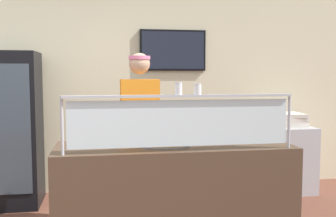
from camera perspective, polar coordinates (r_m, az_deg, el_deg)
shop_rear_unit at (r=5.31m, az=-3.08°, el=2.91°), size 6.39×0.13×2.70m
serving_counter at (r=3.49m, az=0.89°, el=-12.97°), size 1.99×0.70×0.95m
sneeze_guard at (r=3.05m, az=1.92°, el=-1.03°), size 1.82×0.06×0.44m
pizza_tray at (r=3.40m, az=-0.62°, el=-4.87°), size 0.52×0.52×0.04m
pizza_server at (r=3.38m, az=-1.05°, el=-4.58°), size 0.11×0.29×0.01m
parmesan_shaker at (r=3.03m, az=1.52°, el=2.79°), size 0.06×0.06×0.09m
pepper_flake_shaker at (r=3.06m, az=4.30°, el=2.73°), size 0.06×0.06×0.09m
worker_figure at (r=3.96m, az=-4.03°, el=-2.92°), size 0.41×0.50×1.76m
drink_fridge at (r=4.99m, az=-22.09°, el=-2.81°), size 0.71×0.65×1.81m
prep_shelf at (r=5.46m, az=16.51°, el=-7.03°), size 0.70×0.55×0.86m
pizza_box_stack at (r=5.38m, az=16.68°, el=-1.59°), size 0.46×0.45×0.18m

